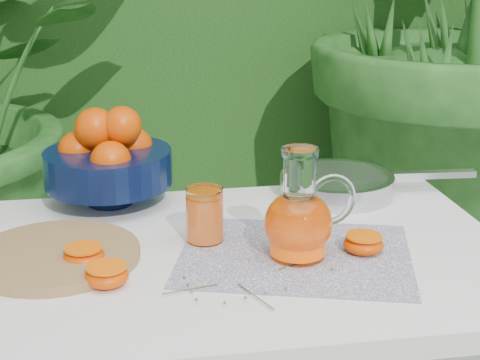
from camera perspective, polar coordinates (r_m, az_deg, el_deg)
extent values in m
cube|color=white|center=(1.37, 0.14, -6.21)|extent=(1.00, 0.70, 0.04)
cylinder|color=white|center=(1.92, 12.19, -11.65)|extent=(0.04, 0.04, 0.71)
cube|color=#0C0F44|center=(1.34, 4.31, -5.81)|extent=(0.49, 0.43, 0.00)
cylinder|color=olive|center=(1.36, -14.09, -5.68)|extent=(0.35, 0.35, 0.02)
cylinder|color=black|center=(1.62, -10.06, -1.06)|extent=(0.11, 0.11, 0.04)
cylinder|color=black|center=(1.60, -10.18, 0.97)|extent=(0.30, 0.30, 0.08)
sphere|color=#D95E02|center=(1.62, -12.48, 2.23)|extent=(0.09, 0.09, 0.08)
sphere|color=#D95E02|center=(1.63, -8.27, 2.57)|extent=(0.09, 0.09, 0.08)
sphere|color=#D95E02|center=(1.53, -9.99, 1.43)|extent=(0.09, 0.09, 0.08)
sphere|color=#D95E02|center=(1.66, -10.50, 2.75)|extent=(0.09, 0.09, 0.08)
sphere|color=#D95E02|center=(1.58, -11.17, 3.98)|extent=(0.10, 0.10, 0.09)
sphere|color=#D95E02|center=(1.57, -9.14, 4.19)|extent=(0.09, 0.09, 0.08)
cylinder|color=white|center=(1.33, 4.47, -5.72)|extent=(0.11, 0.11, 0.01)
ellipsoid|color=white|center=(1.31, 4.54, -3.36)|extent=(0.14, 0.14, 0.12)
cylinder|color=white|center=(1.28, 4.64, 0.38)|extent=(0.07, 0.07, 0.08)
cylinder|color=white|center=(1.27, 4.69, 2.20)|extent=(0.08, 0.08, 0.01)
torus|color=white|center=(1.32, 7.10, -1.52)|extent=(0.10, 0.03, 0.10)
cylinder|color=#FE5405|center=(1.32, 4.52, -3.87)|extent=(0.11, 0.11, 0.09)
cylinder|color=white|center=(1.38, -2.76, -2.71)|extent=(0.08, 0.08, 0.10)
cylinder|color=orange|center=(1.38, -2.75, -3.03)|extent=(0.07, 0.07, 0.08)
cylinder|color=orange|center=(1.37, -2.78, -1.34)|extent=(0.06, 0.06, 0.00)
cylinder|color=#B2B1B6|center=(1.66, 7.51, -0.36)|extent=(0.27, 0.27, 0.05)
cylinder|color=silver|center=(1.65, 7.54, 0.27)|extent=(0.24, 0.24, 0.01)
cube|color=#B2B1B6|center=(1.72, 14.80, 0.43)|extent=(0.19, 0.04, 0.01)
ellipsoid|color=#D95E02|center=(1.25, -10.29, -7.34)|extent=(0.09, 0.09, 0.04)
cylinder|color=orange|center=(1.24, -10.33, -6.65)|extent=(0.08, 0.08, 0.00)
ellipsoid|color=#D95E02|center=(1.33, -12.01, -5.84)|extent=(0.09, 0.09, 0.04)
cylinder|color=orange|center=(1.32, -12.05, -5.18)|extent=(0.08, 0.08, 0.00)
ellipsoid|color=#D95E02|center=(1.37, 9.56, -4.95)|extent=(0.09, 0.09, 0.04)
cylinder|color=orange|center=(1.36, 9.60, -4.31)|extent=(0.08, 0.08, 0.00)
cylinder|color=brown|center=(1.19, 1.24, -9.02)|extent=(0.04, 0.10, 0.00)
sphere|color=#536C39|center=(1.16, -1.18, -9.48)|extent=(0.01, 0.01, 0.01)
sphere|color=#536C39|center=(1.18, 0.44, -9.11)|extent=(0.01, 0.01, 0.01)
sphere|color=#536C39|center=(1.19, 2.03, -8.73)|extent=(0.01, 0.01, 0.01)
sphere|color=#536C39|center=(1.21, 3.57, -8.37)|extent=(0.01, 0.01, 0.01)
cylinder|color=brown|center=(1.32, 4.76, -6.11)|extent=(0.10, 0.08, 0.00)
sphere|color=#536C39|center=(1.36, 2.50, -5.26)|extent=(0.01, 0.01, 0.01)
sphere|color=#536C39|center=(1.33, 3.99, -5.76)|extent=(0.01, 0.01, 0.01)
sphere|color=#536C39|center=(1.31, 5.55, -6.28)|extent=(0.01, 0.01, 0.01)
sphere|color=#536C39|center=(1.29, 7.17, -6.81)|extent=(0.01, 0.01, 0.01)
cylinder|color=brown|center=(1.21, -3.88, -8.43)|extent=(0.09, 0.02, 0.00)
sphere|color=#536C39|center=(1.17, -3.40, -9.23)|extent=(0.01, 0.01, 0.01)
sphere|color=#536C39|center=(1.20, -3.73, -8.63)|extent=(0.01, 0.01, 0.01)
sphere|color=#536C39|center=(1.22, -4.04, -8.05)|extent=(0.01, 0.01, 0.01)
sphere|color=#536C39|center=(1.25, -4.34, -7.49)|extent=(0.01, 0.01, 0.01)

